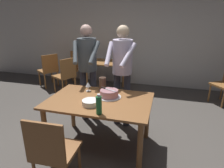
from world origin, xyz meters
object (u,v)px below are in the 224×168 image
object	(u,v)px
plate_stack	(91,103)
person_cutting_cake	(122,66)
cake_on_platter	(109,94)
person_standing_beside	(87,63)
main_dining_table	(100,107)
water_bottle	(99,105)
background_chair_3	(75,66)
background_table	(105,68)
background_chair_0	(49,69)
chair_near_side	(53,150)
background_chair_2	(66,74)
wine_glass_near	(88,85)
cake_knife	(105,88)
hurricane_lamp	(103,84)

from	to	relation	value
plate_stack	person_cutting_cake	size ratio (longest dim) A/B	0.13
cake_on_platter	person_standing_beside	bearing A→B (deg)	133.64
main_dining_table	water_bottle	size ratio (longest dim) A/B	5.71
plate_stack	background_chair_3	size ratio (longest dim) A/B	0.24
background_table	background_chair_0	xyz separation A→B (m)	(-1.54, -0.22, -0.09)
main_dining_table	background_chair_3	bearing A→B (deg)	122.48
chair_near_side	background_chair_0	bearing A→B (deg)	123.36
person_cutting_cake	chair_near_side	distance (m)	1.69
plate_stack	person_standing_beside	size ratio (longest dim) A/B	0.13
background_chair_2	background_chair_3	distance (m)	0.80
wine_glass_near	background_chair_0	size ratio (longest dim) A/B	0.16
main_dining_table	cake_on_platter	world-z (taller)	cake_on_platter
cake_knife	hurricane_lamp	world-z (taller)	hurricane_lamp
person_standing_beside	water_bottle	bearing A→B (deg)	-61.71
background_chair_3	chair_near_side	bearing A→B (deg)	-67.68
background_table	plate_stack	bearing A→B (deg)	-76.52
wine_glass_near	person_cutting_cake	size ratio (longest dim) A/B	0.08
person_standing_beside	background_chair_3	bearing A→B (deg)	122.35
cake_knife	person_standing_beside	distance (m)	0.79
background_chair_0	main_dining_table	bearing A→B (deg)	-44.12
cake_on_platter	person_cutting_cake	bearing A→B (deg)	84.54
cake_knife	background_chair_3	size ratio (longest dim) A/B	0.28
background_chair_2	background_chair_3	xyz separation A→B (m)	(-0.14, 0.79, 0.00)
plate_stack	water_bottle	xyz separation A→B (m)	(0.19, -0.20, 0.08)
background_table	background_chair_0	bearing A→B (deg)	-171.81
plate_stack	background_chair_3	bearing A→B (deg)	119.83
person_cutting_cake	background_chair_3	xyz separation A→B (m)	(-1.81, 1.90, -0.58)
cake_on_platter	wine_glass_near	size ratio (longest dim) A/B	2.36
cake_on_platter	background_chair_2	xyz separation A→B (m)	(-1.62, 1.68, -0.31)
cake_on_platter	background_table	size ratio (longest dim) A/B	0.34
main_dining_table	background_chair_3	world-z (taller)	background_chair_3
background_chair_3	background_table	bearing A→B (deg)	-13.27
wine_glass_near	background_table	world-z (taller)	wine_glass_near
chair_near_side	background_chair_2	size ratio (longest dim) A/B	1.00
background_chair_2	background_chair_3	bearing A→B (deg)	99.82
main_dining_table	plate_stack	xyz separation A→B (m)	(-0.05, -0.20, 0.15)
cake_knife	background_chair_0	xyz separation A→B (m)	(-2.24, 1.99, -0.37)
cake_on_platter	background_chair_3	bearing A→B (deg)	125.40
main_dining_table	water_bottle	bearing A→B (deg)	-71.08
chair_near_side	background_table	world-z (taller)	chair_near_side
plate_stack	person_cutting_cake	world-z (taller)	person_cutting_cake
person_cutting_cake	chair_near_side	size ratio (longest dim) A/B	1.91
background_chair_0	background_chair_3	bearing A→B (deg)	39.34
cake_on_platter	plate_stack	bearing A→B (deg)	-116.44
cake_on_platter	background_chair_0	distance (m)	3.08
chair_near_side	wine_glass_near	bearing A→B (deg)	92.04
wine_glass_near	chair_near_side	size ratio (longest dim) A/B	0.16
main_dining_table	background_table	distance (m)	2.45
background_chair_2	cake_on_platter	bearing A→B (deg)	-46.05
person_standing_beside	background_chair_3	size ratio (longest dim) A/B	1.91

